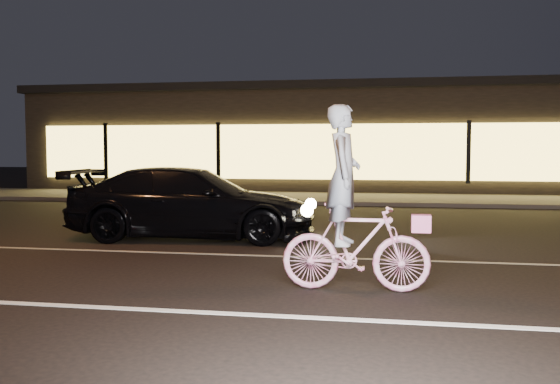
# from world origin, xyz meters

# --- Properties ---
(ground) EXTENTS (90.00, 90.00, 0.00)m
(ground) POSITION_xyz_m (0.00, 0.00, 0.00)
(ground) COLOR black
(ground) RESTS_ON ground
(lane_stripe_near) EXTENTS (60.00, 0.12, 0.01)m
(lane_stripe_near) POSITION_xyz_m (0.00, -1.50, 0.00)
(lane_stripe_near) COLOR silver
(lane_stripe_near) RESTS_ON ground
(lane_stripe_far) EXTENTS (60.00, 0.10, 0.01)m
(lane_stripe_far) POSITION_xyz_m (0.00, 2.00, 0.00)
(lane_stripe_far) COLOR gray
(lane_stripe_far) RESTS_ON ground
(sidewalk) EXTENTS (30.00, 4.00, 0.12)m
(sidewalk) POSITION_xyz_m (0.00, 13.00, 0.06)
(sidewalk) COLOR #383533
(sidewalk) RESTS_ON ground
(storefront) EXTENTS (25.40, 8.42, 4.20)m
(storefront) POSITION_xyz_m (0.00, 18.97, 2.15)
(storefront) COLOR black
(storefront) RESTS_ON ground
(cyclist) EXTENTS (1.78, 0.61, 2.25)m
(cyclist) POSITION_xyz_m (1.47, -0.20, 0.80)
(cyclist) COLOR #D52977
(cyclist) RESTS_ON ground
(sedan) EXTENTS (4.83, 2.27, 1.36)m
(sedan) POSITION_xyz_m (-1.84, 3.69, 0.68)
(sedan) COLOR black
(sedan) RESTS_ON ground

